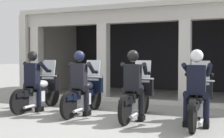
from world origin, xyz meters
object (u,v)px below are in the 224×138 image
(police_officer_center_left, at_px, (80,77))
(police_officer_center_right, at_px, (133,79))
(motorcycle_center_right, at_px, (137,97))
(police_officer_far_right, at_px, (197,81))
(motorcycle_center_left, at_px, (85,94))
(motorcycle_far_left, at_px, (40,91))
(police_officer_far_left, at_px, (33,76))
(motorcycle_far_right, at_px, (198,101))

(police_officer_center_left, height_order, police_officer_center_right, same)
(motorcycle_center_right, relative_size, police_officer_far_right, 1.29)
(motorcycle_center_left, relative_size, police_officer_far_right, 1.29)
(police_officer_center_left, bearing_deg, motorcycle_far_left, 170.44)
(motorcycle_far_left, relative_size, motorcycle_center_left, 1.00)
(motorcycle_center_right, bearing_deg, police_officer_far_left, -173.99)
(police_officer_center_right, bearing_deg, police_officer_far_right, -3.90)
(police_officer_center_left, relative_size, police_officer_center_right, 1.00)
(motorcycle_far_left, bearing_deg, police_officer_far_right, -11.87)
(police_officer_center_left, distance_m, police_officer_far_right, 2.81)
(motorcycle_far_left, relative_size, motorcycle_center_right, 1.00)
(police_officer_far_left, height_order, police_officer_center_right, same)
(police_officer_center_right, bearing_deg, police_officer_center_left, 179.13)
(motorcycle_center_left, distance_m, police_officer_far_right, 2.87)
(police_officer_center_left, bearing_deg, motorcycle_center_left, 91.85)
(motorcycle_center_left, distance_m, motorcycle_center_right, 1.40)
(motorcycle_far_left, bearing_deg, police_officer_center_right, -12.42)
(police_officer_far_left, height_order, motorcycle_center_right, police_officer_far_left)
(motorcycle_far_left, distance_m, police_officer_center_right, 2.85)
(motorcycle_far_right, xyz_separation_m, police_officer_far_right, (-0.00, -0.28, 0.44))
(motorcycle_center_left, bearing_deg, motorcycle_far_left, -178.11)
(police_officer_center_left, xyz_separation_m, motorcycle_center_right, (1.40, 0.22, -0.44))
(police_officer_center_right, xyz_separation_m, police_officer_far_right, (1.40, -0.13, 0.00))
(police_officer_far_left, height_order, motorcycle_center_left, police_officer_far_left)
(motorcycle_far_left, bearing_deg, motorcycle_center_right, -6.65)
(motorcycle_center_left, distance_m, police_officer_center_right, 1.51)
(motorcycle_far_left, bearing_deg, motorcycle_center_left, -5.56)
(police_officer_center_right, bearing_deg, motorcycle_far_right, 7.66)
(police_officer_center_left, relative_size, motorcycle_far_right, 0.78)
(motorcycle_center_left, height_order, police_officer_center_right, police_officer_center_right)
(motorcycle_center_left, relative_size, police_officer_center_right, 1.29)
(police_officer_center_left, distance_m, motorcycle_center_right, 1.49)
(police_officer_center_left, height_order, motorcycle_center_right, police_officer_center_left)
(police_officer_center_right, distance_m, motorcycle_far_right, 1.48)
(police_officer_center_left, xyz_separation_m, police_officer_center_right, (1.40, -0.06, 0.00))
(motorcycle_center_right, height_order, motorcycle_far_right, same)
(motorcycle_far_left, distance_m, motorcycle_far_right, 4.21)
(police_officer_far_left, bearing_deg, police_officer_far_right, -8.02)
(motorcycle_center_left, height_order, police_officer_far_right, police_officer_far_right)
(motorcycle_far_left, relative_size, police_officer_center_right, 1.29)
(motorcycle_center_right, bearing_deg, police_officer_far_right, -15.05)
(police_officer_center_right, xyz_separation_m, motorcycle_far_right, (1.40, 0.15, -0.44))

